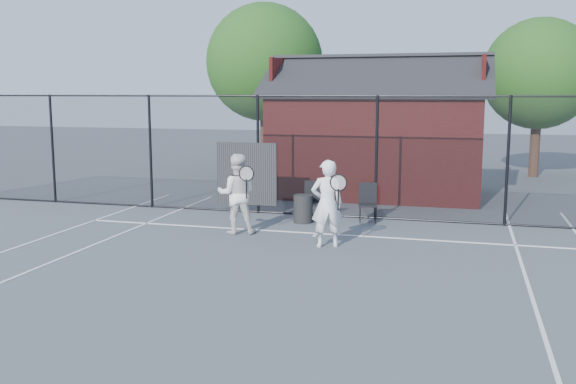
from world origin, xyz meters
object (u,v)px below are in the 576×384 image
(player_front, at_px, (327,203))
(waste_bin, at_px, (303,209))
(chair_left, at_px, (368,203))
(clubhouse, at_px, (378,141))
(player_back, at_px, (237,194))
(chair_right, at_px, (313,202))

(player_front, bearing_deg, waste_bin, 115.28)
(player_front, bearing_deg, chair_left, 81.29)
(clubhouse, bearing_deg, waste_bin, -102.55)
(player_back, bearing_deg, waste_bin, 53.85)
(player_front, distance_m, waste_bin, 2.51)
(clubhouse, bearing_deg, player_front, -90.36)
(player_back, height_order, chair_right, player_back)
(chair_right, bearing_deg, chair_left, 3.62)
(chair_left, bearing_deg, waste_bin, -170.82)
(clubhouse, relative_size, chair_right, 6.96)
(waste_bin, bearing_deg, clubhouse, 77.45)
(player_front, height_order, waste_bin, player_front)
(chair_left, bearing_deg, player_front, -108.41)
(chair_right, bearing_deg, player_front, -79.68)
(player_front, relative_size, chair_right, 1.87)
(player_back, relative_size, chair_right, 1.87)
(clubhouse, xyz_separation_m, player_front, (-0.05, -7.11, -0.73))
(chair_left, height_order, chair_right, chair_right)
(player_back, distance_m, chair_right, 2.21)
(chair_left, distance_m, chair_right, 1.30)
(player_front, xyz_separation_m, chair_right, (-0.85, 2.43, -0.41))
(player_front, relative_size, chair_left, 1.94)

